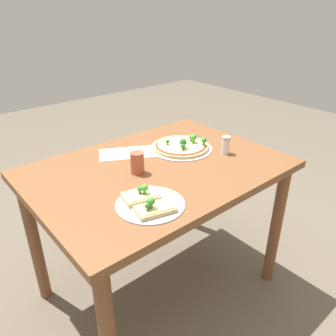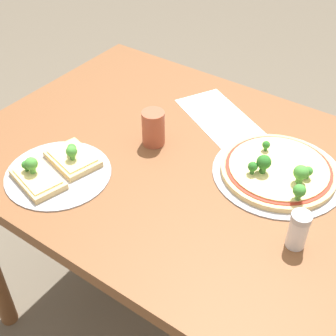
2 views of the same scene
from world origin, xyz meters
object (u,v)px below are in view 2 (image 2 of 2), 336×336
(drinking_cup, at_px, (153,128))
(pizza_tray_slice, at_px, (56,169))
(dining_table, at_px, (186,189))
(condiment_shaker, at_px, (298,230))
(pizza_tray_whole, at_px, (278,170))

(drinking_cup, bearing_deg, pizza_tray_slice, -117.01)
(dining_table, distance_m, pizza_tray_slice, 0.35)
(drinking_cup, xyz_separation_m, condiment_shaker, (0.46, -0.11, -0.00))
(pizza_tray_whole, xyz_separation_m, pizza_tray_slice, (-0.45, -0.31, -0.00))
(pizza_tray_whole, height_order, condiment_shaker, condiment_shaker)
(pizza_tray_whole, bearing_deg, dining_table, -160.28)
(pizza_tray_whole, relative_size, pizza_tray_slice, 1.23)
(dining_table, height_order, pizza_tray_slice, pizza_tray_slice)
(condiment_shaker, bearing_deg, drinking_cup, 165.99)
(pizza_tray_whole, height_order, drinking_cup, drinking_cup)
(pizza_tray_whole, relative_size, drinking_cup, 3.34)
(pizza_tray_whole, bearing_deg, condiment_shaker, -55.90)
(drinking_cup, relative_size, condiment_shaker, 1.08)
(pizza_tray_whole, bearing_deg, pizza_tray_slice, -145.41)
(drinking_cup, distance_m, condiment_shaker, 0.47)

